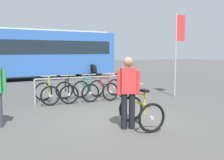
{
  "coord_description": "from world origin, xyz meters",
  "views": [
    {
      "loc": [
        -3.2,
        -5.94,
        1.78
      ],
      "look_at": [
        0.13,
        0.5,
        1.0
      ],
      "focal_mm": 43.47,
      "sensor_mm": 36.0,
      "label": 1
    }
  ],
  "objects_px": {
    "racked_bike_lime": "(47,92)",
    "racked_bike_red": "(103,89)",
    "bus_distant": "(37,52)",
    "racked_bike_teal": "(85,90)",
    "banner_flag": "(179,39)",
    "person_with_featured_bike": "(128,90)",
    "featured_bicycle": "(138,105)",
    "racked_bike_black": "(67,91)",
    "racked_bike_white": "(120,88)"
  },
  "relations": [
    {
      "from": "racked_bike_teal",
      "to": "racked_bike_black",
      "type": "bearing_deg",
      "value": 177.13
    },
    {
      "from": "racked_bike_white",
      "to": "racked_bike_teal",
      "type": "bearing_deg",
      "value": 177.13
    },
    {
      "from": "racked_bike_teal",
      "to": "banner_flag",
      "type": "distance_m",
      "value": 4.08
    },
    {
      "from": "racked_bike_teal",
      "to": "racked_bike_red",
      "type": "distance_m",
      "value": 0.7
    },
    {
      "from": "racked_bike_black",
      "to": "racked_bike_white",
      "type": "xyz_separation_m",
      "value": [
        2.1,
        -0.11,
        -0.0
      ]
    },
    {
      "from": "racked_bike_lime",
      "to": "racked_bike_red",
      "type": "distance_m",
      "value": 2.1
    },
    {
      "from": "racked_bike_black",
      "to": "racked_bike_white",
      "type": "bearing_deg",
      "value": -2.87
    },
    {
      "from": "racked_bike_lime",
      "to": "person_with_featured_bike",
      "type": "relative_size",
      "value": 0.67
    },
    {
      "from": "racked_bike_teal",
      "to": "bus_distant",
      "type": "distance_m",
      "value": 8.51
    },
    {
      "from": "featured_bicycle",
      "to": "racked_bike_red",
      "type": "bearing_deg",
      "value": 77.13
    },
    {
      "from": "racked_bike_lime",
      "to": "racked_bike_white",
      "type": "relative_size",
      "value": 0.98
    },
    {
      "from": "racked_bike_lime",
      "to": "bus_distant",
      "type": "height_order",
      "value": "bus_distant"
    },
    {
      "from": "racked_bike_black",
      "to": "racked_bike_red",
      "type": "height_order",
      "value": "same"
    },
    {
      "from": "racked_bike_lime",
      "to": "person_with_featured_bike",
      "type": "height_order",
      "value": "person_with_featured_bike"
    },
    {
      "from": "person_with_featured_bike",
      "to": "featured_bicycle",
      "type": "bearing_deg",
      "value": 21.34
    },
    {
      "from": "racked_bike_lime",
      "to": "racked_bike_black",
      "type": "distance_m",
      "value": 0.7
    },
    {
      "from": "racked_bike_lime",
      "to": "bus_distant",
      "type": "bearing_deg",
      "value": 79.77
    },
    {
      "from": "racked_bike_teal",
      "to": "featured_bicycle",
      "type": "height_order",
      "value": "featured_bicycle"
    },
    {
      "from": "racked_bike_lime",
      "to": "racked_bike_teal",
      "type": "distance_m",
      "value": 1.4
    },
    {
      "from": "featured_bicycle",
      "to": "person_with_featured_bike",
      "type": "bearing_deg",
      "value": -158.66
    },
    {
      "from": "racked_bike_white",
      "to": "banner_flag",
      "type": "height_order",
      "value": "banner_flag"
    },
    {
      "from": "racked_bike_red",
      "to": "featured_bicycle",
      "type": "distance_m",
      "value": 3.79
    },
    {
      "from": "racked_bike_white",
      "to": "featured_bicycle",
      "type": "bearing_deg",
      "value": -112.86
    },
    {
      "from": "featured_bicycle",
      "to": "banner_flag",
      "type": "relative_size",
      "value": 0.39
    },
    {
      "from": "racked_bike_lime",
      "to": "racked_bike_white",
      "type": "height_order",
      "value": "same"
    },
    {
      "from": "racked_bike_lime",
      "to": "person_with_featured_bike",
      "type": "bearing_deg",
      "value": -77.32
    },
    {
      "from": "racked_bike_teal",
      "to": "bus_distant",
      "type": "height_order",
      "value": "bus_distant"
    },
    {
      "from": "racked_bike_lime",
      "to": "racked_bike_red",
      "type": "relative_size",
      "value": 0.95
    },
    {
      "from": "racked_bike_black",
      "to": "person_with_featured_bike",
      "type": "height_order",
      "value": "person_with_featured_bike"
    },
    {
      "from": "racked_bike_teal",
      "to": "person_with_featured_bike",
      "type": "relative_size",
      "value": 0.69
    },
    {
      "from": "racked_bike_teal",
      "to": "featured_bicycle",
      "type": "relative_size",
      "value": 0.91
    },
    {
      "from": "racked_bike_white",
      "to": "racked_bike_lime",
      "type": "bearing_deg",
      "value": 177.13
    },
    {
      "from": "racked_bike_white",
      "to": "person_with_featured_bike",
      "type": "bearing_deg",
      "value": -116.65
    },
    {
      "from": "racked_bike_lime",
      "to": "featured_bicycle",
      "type": "bearing_deg",
      "value": -71.77
    },
    {
      "from": "racked_bike_black",
      "to": "racked_bike_white",
      "type": "height_order",
      "value": "same"
    },
    {
      "from": "racked_bike_teal",
      "to": "banner_flag",
      "type": "relative_size",
      "value": 0.35
    },
    {
      "from": "featured_bicycle",
      "to": "bus_distant",
      "type": "distance_m",
      "value": 12.19
    },
    {
      "from": "bus_distant",
      "to": "banner_flag",
      "type": "relative_size",
      "value": 3.18
    },
    {
      "from": "racked_bike_white",
      "to": "bus_distant",
      "type": "height_order",
      "value": "bus_distant"
    },
    {
      "from": "racked_bike_red",
      "to": "racked_bike_white",
      "type": "relative_size",
      "value": 1.03
    },
    {
      "from": "racked_bike_lime",
      "to": "racked_bike_teal",
      "type": "relative_size",
      "value": 0.97
    },
    {
      "from": "racked_bike_red",
      "to": "featured_bicycle",
      "type": "bearing_deg",
      "value": -102.87
    },
    {
      "from": "racked_bike_lime",
      "to": "racked_bike_red",
      "type": "xyz_separation_m",
      "value": [
        2.1,
        -0.11,
        0.0
      ]
    },
    {
      "from": "racked_bike_teal",
      "to": "racked_bike_white",
      "type": "distance_m",
      "value": 1.4
    },
    {
      "from": "racked_bike_lime",
      "to": "banner_flag",
      "type": "distance_m",
      "value": 5.34
    },
    {
      "from": "racked_bike_white",
      "to": "featured_bicycle",
      "type": "relative_size",
      "value": 0.91
    },
    {
      "from": "racked_bike_red",
      "to": "banner_flag",
      "type": "height_order",
      "value": "banner_flag"
    },
    {
      "from": "racked_bike_teal",
      "to": "featured_bicycle",
      "type": "distance_m",
      "value": 3.74
    },
    {
      "from": "racked_bike_lime",
      "to": "featured_bicycle",
      "type": "height_order",
      "value": "featured_bicycle"
    },
    {
      "from": "person_with_featured_bike",
      "to": "bus_distant",
      "type": "distance_m",
      "value": 12.31
    }
  ]
}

